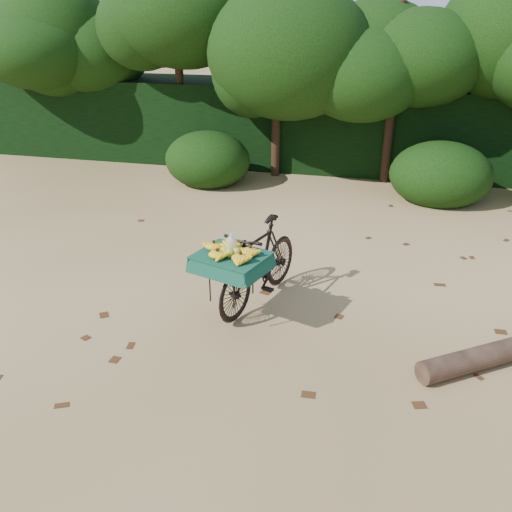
# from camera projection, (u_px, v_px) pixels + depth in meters

# --- Properties ---
(ground) EXTENTS (80.00, 80.00, 0.00)m
(ground) POSITION_uv_depth(u_px,v_px,m) (331.00, 303.00, 6.70)
(ground) COLOR tan
(ground) RESTS_ON ground
(vendor_bicycle) EXTENTS (1.13, 1.88, 1.05)m
(vendor_bicycle) POSITION_uv_depth(u_px,v_px,m) (258.00, 263.00, 6.50)
(vendor_bicycle) COLOR black
(vendor_bicycle) RESTS_ON ground
(hedge_backdrop) EXTENTS (26.00, 1.80, 1.80)m
(hedge_backdrop) POSITION_uv_depth(u_px,v_px,m) (366.00, 127.00, 11.87)
(hedge_backdrop) COLOR black
(hedge_backdrop) RESTS_ON ground
(tree_row) EXTENTS (14.50, 2.00, 4.00)m
(tree_row) POSITION_uv_depth(u_px,v_px,m) (335.00, 79.00, 10.84)
(tree_row) COLOR black
(tree_row) RESTS_ON ground
(bush_clumps) EXTENTS (8.80, 1.70, 0.90)m
(bush_clumps) POSITION_uv_depth(u_px,v_px,m) (385.00, 174.00, 10.19)
(bush_clumps) COLOR black
(bush_clumps) RESTS_ON ground
(leaf_litter) EXTENTS (7.00, 7.30, 0.01)m
(leaf_litter) POSITION_uv_depth(u_px,v_px,m) (337.00, 279.00, 7.27)
(leaf_litter) COLOR #442612
(leaf_litter) RESTS_ON ground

